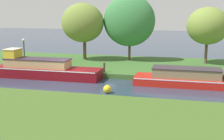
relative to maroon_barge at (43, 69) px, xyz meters
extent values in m
plane|color=#2A384C|center=(2.51, -1.20, -0.71)|extent=(120.00, 120.00, 0.00)
cube|color=#396229|center=(2.51, 5.80, -0.51)|extent=(72.00, 10.00, 0.40)
cube|color=maroon|center=(0.35, 0.00, -0.29)|extent=(9.04, 2.11, 0.85)
cube|color=white|center=(0.35, 0.00, 0.10)|extent=(8.86, 2.14, 0.07)
cube|color=tan|center=(-0.50, 0.00, 0.47)|extent=(5.40, 1.60, 0.66)
cube|color=#362735|center=(-0.50, 0.00, 0.83)|extent=(5.50, 1.68, 0.06)
cube|color=gold|center=(-2.70, 0.00, 1.17)|extent=(1.00, 1.35, 0.74)
cube|color=beige|center=(-2.70, 0.00, 1.58)|extent=(1.10, 1.43, 0.06)
cube|color=red|center=(11.33, 0.00, -0.40)|extent=(7.32, 2.21, 0.61)
cube|color=white|center=(11.33, 0.00, -0.13)|extent=(7.17, 2.24, 0.07)
cube|color=olive|center=(11.48, 0.00, 0.23)|extent=(4.86, 1.68, 0.66)
cube|color=#342B31|center=(11.48, 0.00, 0.59)|extent=(4.96, 1.77, 0.06)
cylinder|color=brown|center=(1.10, 7.40, 1.05)|extent=(0.33, 0.33, 2.72)
ellipsoid|color=olive|center=(1.10, 6.86, 3.49)|extent=(4.36, 3.31, 3.94)
cylinder|color=brown|center=(5.71, 8.05, 1.00)|extent=(0.26, 0.26, 2.61)
ellipsoid|color=#3A7C41|center=(5.71, 7.63, 3.70)|extent=(5.20, 3.21, 5.09)
cylinder|color=brown|center=(13.22, 7.71, 1.01)|extent=(0.27, 0.27, 2.64)
ellipsoid|color=olive|center=(13.22, 7.58, 3.30)|extent=(3.91, 3.71, 3.51)
cylinder|color=#333338|center=(-2.84, 2.07, 0.85)|extent=(0.10, 0.10, 2.31)
sphere|color=white|center=(-2.84, 2.07, 2.12)|extent=(0.24, 0.24, 0.24)
cylinder|color=#483C2C|center=(4.82, 1.41, 0.09)|extent=(0.18, 0.18, 0.80)
cylinder|color=#4A3F30|center=(11.13, 1.41, -0.05)|extent=(0.17, 0.17, 0.51)
sphere|color=yellow|center=(6.35, -3.40, -0.43)|extent=(0.55, 0.55, 0.55)
camera|label=1|loc=(11.44, -22.83, 4.88)|focal=49.45mm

